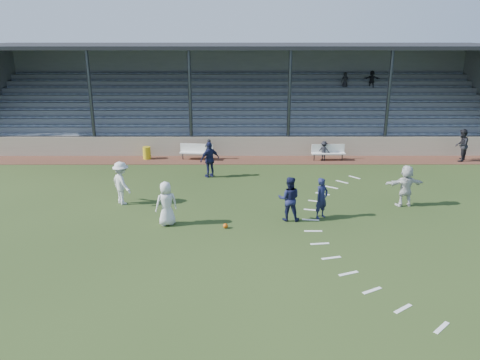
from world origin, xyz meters
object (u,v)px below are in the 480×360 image
Objects in this scene: football at (225,226)px; player_white_lead at (166,204)px; official at (462,145)px; trash_bin at (147,153)px; bench_left at (197,150)px; bench_right at (328,151)px; player_navy_lead at (322,198)px.

football is 2.52m from player_white_lead.
football is at bearing -19.17° from official.
player_white_lead is at bearing -74.99° from trash_bin.
bench_left is 10.36× the size of football.
official is (7.86, -0.23, 0.40)m from bench_right.
player_navy_lead is at bearing 162.66° from player_white_lead.
trash_bin is at bearing 96.90° from player_navy_lead.
bench_right is 7.87m from official.
bench_right is 10.26× the size of football.
player_white_lead is at bearing -24.33° from official.
official is at bearing -4.12° from bench_right.
official is at bearing 5.07° from player_navy_lead.
football is (2.03, -10.34, -0.49)m from bench_left.
bench_right is 1.05× the size of official.
official is (15.77, -0.40, 0.40)m from bench_left.
bench_right is 11.77m from football.
bench_right is at bearing -153.97° from player_white_lead.
trash_bin is 13.00m from player_navy_lead.
official reaches higher than player_white_lead.
bench_left is 15.78m from official.
bench_right is at bearing 6.32° from bench_left.
bench_right is at bearing 59.95° from football.
trash_bin is at bearing -174.57° from bench_left.
player_white_lead is (-0.33, -9.97, 0.32)m from bench_left.
bench_left is 1.06× the size of official.
trash_bin is at bearing -56.61° from official.
football is at bearing -122.49° from bench_right.
bench_left is 1.13× the size of player_white_lead.
player_white_lead is at bearing -84.37° from bench_left.
bench_left is 7.92m from bench_right.
bench_right is (7.92, -0.17, 0.00)m from bench_left.
official reaches higher than bench_left.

